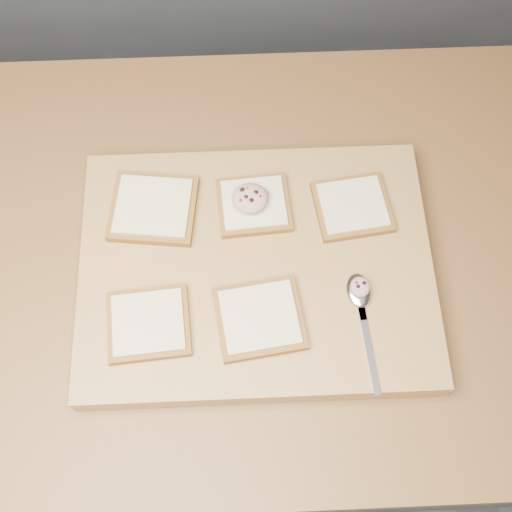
{
  "coord_description": "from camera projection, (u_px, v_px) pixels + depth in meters",
  "views": [
    {
      "loc": [
        0.02,
        -0.44,
        1.84
      ],
      "look_at": [
        0.03,
        -0.05,
        0.97
      ],
      "focal_mm": 45.0,
      "sensor_mm": 36.0,
      "label": 1
    }
  ],
  "objects": [
    {
      "name": "bread_far_right",
      "position": [
        352.0,
        207.0,
        1.01
      ],
      "size": [
        0.13,
        0.12,
        0.02
      ],
      "color": "brown",
      "rests_on": "cutting_board"
    },
    {
      "name": "bread_far_center",
      "position": [
        254.0,
        205.0,
        1.01
      ],
      "size": [
        0.12,
        0.11,
        0.02
      ],
      "color": "brown",
      "rests_on": "cutting_board"
    },
    {
      "name": "bread_far_left",
      "position": [
        153.0,
        208.0,
        1.01
      ],
      "size": [
        0.14,
        0.14,
        0.02
      ],
      "color": "brown",
      "rests_on": "cutting_board"
    },
    {
      "name": "tuna_salad_dollop",
      "position": [
        250.0,
        198.0,
        0.99
      ],
      "size": [
        0.06,
        0.05,
        0.03
      ],
      "color": "tan",
      "rests_on": "bread_far_center"
    },
    {
      "name": "bread_near_left",
      "position": [
        149.0,
        324.0,
        0.93
      ],
      "size": [
        0.13,
        0.12,
        0.02
      ],
      "color": "brown",
      "rests_on": "cutting_board"
    },
    {
      "name": "spoon_salad",
      "position": [
        360.0,
        287.0,
        0.94
      ],
      "size": [
        0.03,
        0.03,
        0.02
      ],
      "color": "tan",
      "rests_on": "spoon"
    },
    {
      "name": "island_counter",
      "position": [
        241.0,
        332.0,
        1.44
      ],
      "size": [
        2.0,
        0.8,
        0.9
      ],
      "color": "slate",
      "rests_on": "ground"
    },
    {
      "name": "cutting_board",
      "position": [
        256.0,
        269.0,
        1.0
      ],
      "size": [
        0.54,
        0.41,
        0.04
      ],
      "primitive_type": "cube",
      "color": "tan",
      "rests_on": "island_counter"
    },
    {
      "name": "ground",
      "position": [
        244.0,
        379.0,
        1.86
      ],
      "size": [
        4.0,
        4.0,
        0.0
      ],
      "primitive_type": "plane",
      "color": "#515459",
      "rests_on": "ground"
    },
    {
      "name": "bread_near_center",
      "position": [
        260.0,
        318.0,
        0.93
      ],
      "size": [
        0.14,
        0.13,
        0.02
      ],
      "color": "brown",
      "rests_on": "cutting_board"
    },
    {
      "name": "spoon",
      "position": [
        360.0,
        299.0,
        0.95
      ],
      "size": [
        0.04,
        0.19,
        0.01
      ],
      "color": "silver",
      "rests_on": "cutting_board"
    }
  ]
}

